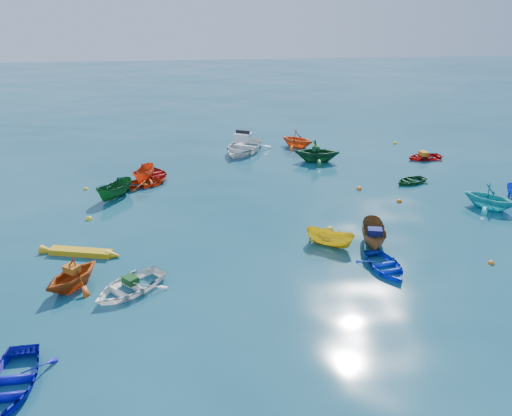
{
  "coord_description": "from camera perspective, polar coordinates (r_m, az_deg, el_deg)",
  "views": [
    {
      "loc": [
        -3.07,
        -20.86,
        11.52
      ],
      "look_at": [
        0.0,
        5.0,
        0.4
      ],
      "focal_mm": 35.0,
      "sensor_mm": 36.0,
      "label": 1
    }
  ],
  "objects": [
    {
      "name": "sampan_yellow_mid",
      "position": [
        25.28,
        8.39,
        -4.25
      ],
      "size": [
        2.6,
        2.18,
        0.97
      ],
      "primitive_type": "imported",
      "rotation": [
        0.0,
        0.0,
        0.98
      ],
      "color": "gold",
      "rests_on": "ground"
    },
    {
      "name": "buoy_or_b",
      "position": [
        25.85,
        25.28,
        -5.76
      ],
      "size": [
        0.29,
        0.29,
        0.29
      ],
      "primitive_type": "sphere",
      "color": "orange",
      "rests_on": "ground"
    },
    {
      "name": "sampan_green_far",
      "position": [
        32.07,
        -15.71,
        1.17
      ],
      "size": [
        2.52,
        3.06,
        1.13
      ],
      "primitive_type": "imported",
      "rotation": [
        0.0,
        0.0,
        -0.58
      ],
      "color": "#124E1D",
      "rests_on": "ground"
    },
    {
      "name": "ground",
      "position": [
        24.02,
        1.41,
        -5.54
      ],
      "size": [
        160.0,
        160.0,
        0.0
      ],
      "primitive_type": "plane",
      "color": "#0B3F4F",
      "rests_on": "ground"
    },
    {
      "name": "dinghy_cyan_se",
      "position": [
        32.33,
        24.98,
        -0.02
      ],
      "size": [
        3.95,
        3.99,
        1.59
      ],
      "primitive_type": "imported",
      "rotation": [
        0.0,
        0.0,
        0.72
      ],
      "color": "#1DB0B5",
      "rests_on": "ground"
    },
    {
      "name": "dinghy_white_near",
      "position": [
        22.05,
        -14.25,
        -9.17
      ],
      "size": [
        4.03,
        3.99,
        0.69
      ],
      "primitive_type": "imported",
      "rotation": [
        0.0,
        0.0,
        -0.81
      ],
      "color": "white",
      "rests_on": "ground"
    },
    {
      "name": "buoy_ye_d",
      "position": [
        33.99,
        -18.87,
        2.02
      ],
      "size": [
        0.29,
        0.29,
        0.29
      ],
      "primitive_type": "sphere",
      "color": "yellow",
      "rests_on": "ground"
    },
    {
      "name": "tarp_orange_b",
      "position": [
        40.22,
        18.59,
        5.92
      ],
      "size": [
        0.58,
        0.72,
        0.32
      ],
      "primitive_type": "cube",
      "rotation": [
        0.0,
        0.0,
        -1.43
      ],
      "color": "orange",
      "rests_on": "dinghy_red_ne"
    },
    {
      "name": "dinghy_green_n",
      "position": [
        38.0,
        6.94,
        5.31
      ],
      "size": [
        3.84,
        3.48,
        1.76
      ],
      "primitive_type": "imported",
      "rotation": [
        0.0,
        0.0,
        1.37
      ],
      "color": "#124D24",
      "rests_on": "ground"
    },
    {
      "name": "dinghy_red_far",
      "position": [
        35.18,
        -11.42,
        3.54
      ],
      "size": [
        3.24,
        3.55,
        0.6
      ],
      "primitive_type": "imported",
      "rotation": [
        0.0,
        0.0,
        0.52
      ],
      "color": "red",
      "rests_on": "ground"
    },
    {
      "name": "sampan_brown_mid",
      "position": [
        25.82,
        13.25,
        -4.04
      ],
      "size": [
        1.89,
        3.26,
        1.19
      ],
      "primitive_type": "imported",
      "rotation": [
        0.0,
        0.0,
        -0.25
      ],
      "color": "brown",
      "rests_on": "ground"
    },
    {
      "name": "dinghy_red_ne",
      "position": [
        40.4,
        18.63,
        5.33
      ],
      "size": [
        2.99,
        2.32,
        0.57
      ],
      "primitive_type": "imported",
      "rotation": [
        0.0,
        0.0,
        -1.43
      ],
      "color": "#B6120F",
      "rests_on": "ground"
    },
    {
      "name": "buoy_ye_e",
      "position": [
        43.99,
        15.6,
        7.09
      ],
      "size": [
        0.34,
        0.34,
        0.34
      ],
      "primitive_type": "sphere",
      "color": "gold",
      "rests_on": "ground"
    },
    {
      "name": "tarp_green_b",
      "position": [
        37.69,
        6.86,
        6.84
      ],
      "size": [
        0.68,
        0.82,
        0.35
      ],
      "primitive_type": "cube",
      "rotation": [
        0.0,
        0.0,
        1.37
      ],
      "color": "#134F24",
      "rests_on": "dinghy_green_n"
    },
    {
      "name": "dinghy_orange_w",
      "position": [
        23.03,
        -20.1,
        -8.47
      ],
      "size": [
        3.49,
        3.58,
        1.43
      ],
      "primitive_type": "imported",
      "rotation": [
        0.0,
        0.0,
        -0.62
      ],
      "color": "#B94711",
      "rests_on": "ground"
    },
    {
      "name": "buoy_or_e",
      "position": [
        32.86,
        11.69,
        2.1
      ],
      "size": [
        0.37,
        0.37,
        0.37
      ],
      "primitive_type": "sphere",
      "color": "orange",
      "rests_on": "ground"
    },
    {
      "name": "sampan_orange_n",
      "position": [
        34.6,
        -12.6,
        3.1
      ],
      "size": [
        1.72,
        2.9,
        1.05
      ],
      "primitive_type": "imported",
      "rotation": [
        0.0,
        0.0,
        -0.27
      ],
      "color": "#DA4414",
      "rests_on": "ground"
    },
    {
      "name": "kayak_yellow",
      "position": [
        25.59,
        -19.36,
        -5.06
      ],
      "size": [
        3.79,
        1.5,
        0.38
      ],
      "primitive_type": null,
      "rotation": [
        0.0,
        0.0,
        1.31
      ],
      "color": "gold",
      "rests_on": "ground"
    },
    {
      "name": "buoy_ye_b",
      "position": [
        29.38,
        -18.54,
        -1.24
      ],
      "size": [
        0.37,
        0.37,
        0.37
      ],
      "primitive_type": "sphere",
      "color": "yellow",
      "rests_on": "ground"
    },
    {
      "name": "dinghy_green_e",
      "position": [
        34.89,
        17.22,
        2.77
      ],
      "size": [
        2.83,
        2.47,
        0.49
      ],
      "primitive_type": "imported",
      "rotation": [
        0.0,
        0.0,
        -1.17
      ],
      "color": "#0F431B",
      "rests_on": "ground"
    },
    {
      "name": "motorboat_white",
      "position": [
        40.14,
        -1.5,
        6.44
      ],
      "size": [
        5.64,
        6.24,
        1.66
      ],
      "primitive_type": "imported",
      "rotation": [
        0.0,
        0.0,
        -0.49
      ],
      "color": "white",
      "rests_on": "ground"
    },
    {
      "name": "dinghy_blue_sw",
      "position": [
        18.6,
        -26.19,
        -18.01
      ],
      "size": [
        2.6,
        3.55,
        0.72
      ],
      "primitive_type": "imported",
      "rotation": [
        0.0,
        0.0,
        0.04
      ],
      "color": "#0F0EB5",
      "rests_on": "ground"
    },
    {
      "name": "dinghy_blue_se",
      "position": [
        23.69,
        14.48,
        -6.78
      ],
      "size": [
        2.4,
        3.09,
        0.59
      ],
      "primitive_type": "imported",
      "rotation": [
        0.0,
        0.0,
        0.14
      ],
      "color": "#1135D5",
      "rests_on": "ground"
    },
    {
      "name": "buoy_or_c",
      "position": [
        33.73,
        -12.62,
        2.58
      ],
      "size": [
        0.29,
        0.29,
        0.29
      ],
      "primitive_type": "sphere",
      "color": "orange",
      "rests_on": "ground"
    },
    {
      "name": "dinghy_red_nw",
      "position": [
        33.63,
        -12.62,
        2.52
      ],
      "size": [
        3.18,
        2.59,
        0.58
      ],
      "primitive_type": "imported",
      "rotation": [
        0.0,
        0.0,
        1.8
      ],
      "color": "red",
      "rests_on": "ground"
    },
    {
      "name": "dinghy_orange_far",
      "position": [
        41.61,
        4.7,
        6.98
      ],
      "size": [
        3.81,
        3.79,
        1.52
      ],
      "primitive_type": "imported",
      "rotation": [
        0.0,
        0.0,
        0.82
      ],
      "color": "#EC5A16",
      "rests_on": "ground"
    },
    {
      "name": "buoy_ye_a",
      "position": [
        26.92,
        8.42,
        -2.48
      ],
      "size": [
        0.37,
        0.37,
        0.37
      ],
      "primitive_type": "sphere",
      "color": "yellow",
      "rests_on": "ground"
    },
    {
      "name": "tarp_green_a",
      "position": [
        21.85,
        -14.16,
        -7.98
      ],
      "size": [
        0.75,
        0.76,
        0.29
      ],
      "primitive_type": "cube",
      "rotation": [
        0.0,
        0.0,
        -0.81
      ],
      "color": "#104317",
      "rests_on": "dinghy_white_near"
    },
    {
      "name": "buoy_ye_c",
      "position": [
        26.56,
        6.95,
        -2.76
      ],
      "size": [
        0.3,
        0.3,
        0.3
      ],
      "primitive_type": "sphere",
      "color": "yellow",
      "rests_on": "ground"
    },
    {
      "name": "tarp_blue_a",
      "position": [
        25.36,
        13.43,
        -2.66
      ],
      "size": [
        0.8,
        0.68,
        0.34
      ],
      "primitive_type": "cube",
      "rotation": [
        0.0,
        0.0,
        -0.25
      ],
      "color": "navy",
      "rests_on": "sampan_brown_mid"
    },
    {
      "name": "buoy_or_d",
      "position": [
        31.43,
        16.04,
        0.68
      ],
      "size": [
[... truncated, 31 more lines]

